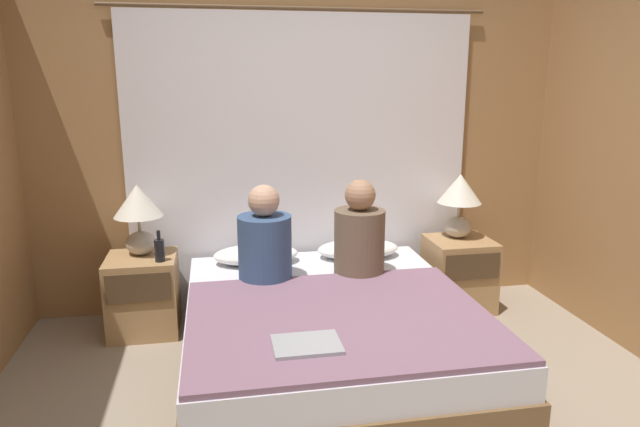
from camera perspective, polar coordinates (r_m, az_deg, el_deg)
name	(u,v)px	position (r m, az deg, el deg)	size (l,w,h in m)	color
wall_back	(300,139)	(4.19, -2.00, 7.50)	(3.93, 0.06, 2.50)	#A37547
curtain_panel	(302,164)	(4.15, -1.85, 5.00)	(2.67, 0.02, 2.16)	white
bed	(329,335)	(3.43, 0.91, -12.01)	(1.66, 1.94, 0.43)	brown
nightstand_left	(143,294)	(4.05, -17.24, -7.72)	(0.45, 0.44, 0.53)	#A87F51
nightstand_right	(459,274)	(4.38, 13.71, -5.85)	(0.45, 0.44, 0.53)	#A87F51
lamp_left	(138,210)	(3.95, -17.71, 0.32)	(0.32, 0.32, 0.48)	#B2A899
lamp_right	(460,197)	(4.28, 13.78, 1.60)	(0.32, 0.32, 0.48)	#B2A899
pillow_left	(256,255)	(3.99, -6.42, -4.10)	(0.59, 0.33, 0.12)	white
pillow_right	(358,249)	(4.10, 3.83, -3.55)	(0.59, 0.33, 0.12)	white
blanket_on_bed	(340,318)	(3.08, 2.00, -10.41)	(1.60, 1.30, 0.03)	slate
person_left_in_bed	(265,242)	(3.59, -5.55, -2.88)	(0.34, 0.34, 0.62)	#38517A
person_right_in_bed	(359,236)	(3.68, 3.97, -2.28)	(0.33, 0.33, 0.63)	brown
beer_bottle_on_left_stand	(160,250)	(3.82, -15.75, -3.50)	(0.06, 0.06, 0.21)	black
laptop_on_bed	(307,344)	(2.75, -1.34, -12.96)	(0.32, 0.24, 0.02)	#9EA0A5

